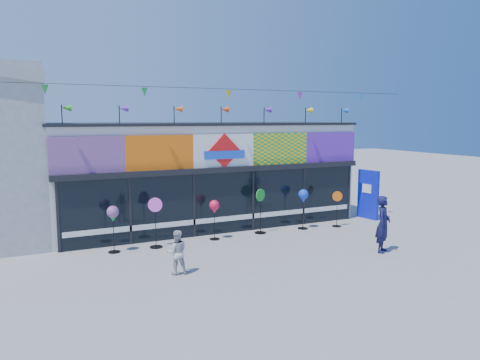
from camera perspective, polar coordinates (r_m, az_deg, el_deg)
ground at (r=14.71m, az=3.56°, el=-9.37°), size 80.00×80.00×0.00m
kite_shop at (r=19.59m, az=-4.97°, el=0.97°), size 16.00×5.70×5.31m
blue_sign at (r=20.73m, az=15.36°, el=-1.69°), size 0.30×1.06×2.09m
spinner_0 at (r=15.43m, az=-15.23°, el=-4.17°), size 0.38×0.38×1.52m
spinner_1 at (r=15.77m, az=-10.26°, el=-4.98°), size 0.45×0.43×1.68m
spinner_2 at (r=16.52m, az=-3.14°, el=-3.43°), size 0.36×0.36×1.42m
spinner_3 at (r=17.46m, az=2.50°, el=-3.65°), size 0.45×0.43×1.68m
spinner_4 at (r=18.24m, az=7.73°, el=-2.10°), size 0.39×0.39×1.56m
spinner_5 at (r=18.93m, az=11.74°, el=-3.36°), size 0.38×0.36×1.42m
adult_man at (r=15.69m, az=17.04°, el=-5.17°), size 0.80×0.75×1.83m
child at (r=13.11m, az=-7.72°, el=-8.72°), size 0.66×0.46×1.23m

